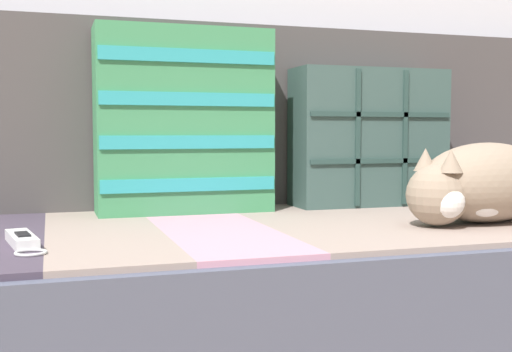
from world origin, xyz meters
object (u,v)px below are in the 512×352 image
couch (301,306)px  sleeping_cat (480,185)px  throw_pillow_striped (184,121)px  throw_pillow_quilted (369,137)px  game_remote_far (22,240)px

couch → sleeping_cat: (0.32, -0.17, 0.27)m
couch → throw_pillow_striped: size_ratio=4.75×
couch → throw_pillow_striped: bearing=137.4°
throw_pillow_quilted → sleeping_cat: throw_pillow_quilted is taller
couch → throw_pillow_striped: (-0.21, 0.20, 0.40)m
sleeping_cat → game_remote_far: bearing=179.5°
throw_pillow_striped → sleeping_cat: throw_pillow_striped is taller
game_remote_far → sleeping_cat: bearing=-0.5°
couch → throw_pillow_quilted: size_ratio=5.09×
throw_pillow_quilted → sleeping_cat: bearing=-80.5°
throw_pillow_striped → sleeping_cat: (0.54, -0.37, -0.13)m
throw_pillow_striped → throw_pillow_quilted: bearing=0.1°
couch → throw_pillow_quilted: 0.49m
couch → game_remote_far: (-0.56, -0.16, 0.20)m
throw_pillow_striped → game_remote_far: size_ratio=2.19×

